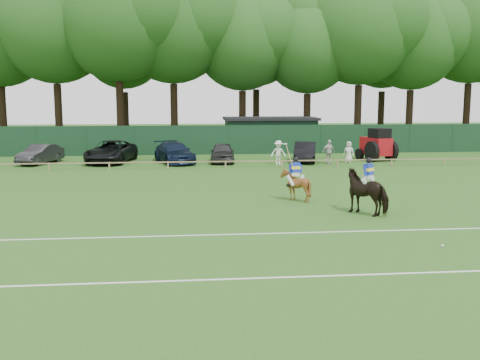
{
  "coord_description": "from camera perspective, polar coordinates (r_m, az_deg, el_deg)",
  "views": [
    {
      "loc": [
        -1.91,
        -20.83,
        5.02
      ],
      "look_at": [
        0.5,
        3.0,
        1.4
      ],
      "focal_mm": 42.0,
      "sensor_mm": 36.0,
      "label": 1
    }
  ],
  "objects": [
    {
      "name": "sedan_navy",
      "position": [
        42.37,
        -6.68,
        2.78
      ],
      "size": [
        3.56,
        5.68,
        1.53
      ],
      "primitive_type": "imported",
      "rotation": [
        0.0,
        0.0,
        0.29
      ],
      "color": "#0F1B32",
      "rests_on": "ground"
    },
    {
      "name": "sedan_grey",
      "position": [
        44.04,
        -19.64,
        2.48
      ],
      "size": [
        2.83,
        4.58,
        1.42
      ],
      "primitive_type": "imported",
      "rotation": [
        0.0,
        0.0,
        -0.33
      ],
      "color": "#28282A",
      "rests_on": "ground"
    },
    {
      "name": "tree_row",
      "position": [
        56.19,
        -1.76,
        3.47
      ],
      "size": [
        96.0,
        12.0,
        21.0
      ],
      "primitive_type": null,
      "color": "#26561C",
      "rests_on": "ground"
    },
    {
      "name": "hatch_grey",
      "position": [
        42.44,
        -1.79,
        2.8
      ],
      "size": [
        2.05,
        4.45,
        1.48
      ],
      "primitive_type": "imported",
      "rotation": [
        0.0,
        0.0,
        -0.07
      ],
      "color": "#2F2F32",
      "rests_on": "ground"
    },
    {
      "name": "perimeter_fence",
      "position": [
        48.02,
        -3.48,
        4.08
      ],
      "size": [
        92.08,
        0.08,
        2.5
      ],
      "color": "#14351E",
      "rests_on": "ground"
    },
    {
      "name": "pitch_lines",
      "position": [
        18.15,
        0.5,
        -7.45
      ],
      "size": [
        60.0,
        5.1,
        0.01
      ],
      "color": "silver",
      "rests_on": "ground"
    },
    {
      "name": "spectator_mid",
      "position": [
        41.86,
        9.01,
        2.84
      ],
      "size": [
        1.13,
        0.72,
        1.79
      ],
      "primitive_type": "imported",
      "rotation": [
        0.0,
        0.0,
        0.3
      ],
      "color": "beige",
      "rests_on": "ground"
    },
    {
      "name": "rider_chestnut",
      "position": [
        26.92,
        5.67,
        0.97
      ],
      "size": [
        0.94,
        0.57,
        2.05
      ],
      "rotation": [
        0.0,
        0.0,
        3.18
      ],
      "color": "silver",
      "rests_on": "ground"
    },
    {
      "name": "horse_chestnut",
      "position": [
        27.04,
        5.64,
        -0.52
      ],
      "size": [
        1.28,
        1.43,
        1.52
      ],
      "primitive_type": "imported",
      "rotation": [
        0.0,
        0.0,
        3.18
      ],
      "color": "brown",
      "rests_on": "ground"
    },
    {
      "name": "polo_ball",
      "position": [
        20.06,
        19.88,
        -6.3
      ],
      "size": [
        0.09,
        0.09,
        0.09
      ],
      "primitive_type": "sphere",
      "color": "silver",
      "rests_on": "ground"
    },
    {
      "name": "horse_dark",
      "position": [
        24.57,
        12.86,
        -1.17
      ],
      "size": [
        2.24,
        2.37,
        1.89
      ],
      "primitive_type": "imported",
      "rotation": [
        0.0,
        0.0,
        3.85
      ],
      "color": "black",
      "rests_on": "ground"
    },
    {
      "name": "rider_dark",
      "position": [
        24.44,
        12.95,
        0.71
      ],
      "size": [
        0.8,
        0.72,
        1.41
      ],
      "rotation": [
        0.0,
        0.0,
        3.85
      ],
      "color": "silver",
      "rests_on": "ground"
    },
    {
      "name": "estate_black",
      "position": [
        43.07,
        6.62,
        2.85
      ],
      "size": [
        2.61,
        4.79,
        1.5
      ],
      "primitive_type": "imported",
      "rotation": [
        0.0,
        0.0,
        -0.24
      ],
      "color": "black",
      "rests_on": "ground"
    },
    {
      "name": "spectator_right",
      "position": [
        42.93,
        10.99,
        2.8
      ],
      "size": [
        0.93,
        0.8,
        1.6
      ],
      "primitive_type": "imported",
      "rotation": [
        0.0,
        0.0,
        -0.45
      ],
      "color": "silver",
      "rests_on": "ground"
    },
    {
      "name": "ground",
      "position": [
        21.52,
        -0.52,
        -4.9
      ],
      "size": [
        160.0,
        160.0,
        0.0
      ],
      "primitive_type": "plane",
      "color": "#1E4C14",
      "rests_on": "ground"
    },
    {
      "name": "utility_shed",
      "position": [
        51.56,
        3.08,
        4.71
      ],
      "size": [
        8.4,
        4.4,
        3.04
      ],
      "color": "#14331E",
      "rests_on": "ground"
    },
    {
      "name": "suv_black",
      "position": [
        43.3,
        -12.96,
        2.82
      ],
      "size": [
        3.76,
        6.34,
        1.65
      ],
      "primitive_type": "imported",
      "rotation": [
        0.0,
        0.0,
        -0.18
      ],
      "color": "black",
      "rests_on": "ground"
    },
    {
      "name": "pitch_rail",
      "position": [
        39.15,
        -2.94,
        1.88
      ],
      "size": [
        62.1,
        0.1,
        0.5
      ],
      "color": "#997F5B",
      "rests_on": "ground"
    },
    {
      "name": "spectator_left",
      "position": [
        41.07,
        3.92,
        2.79
      ],
      "size": [
        1.16,
        0.69,
        1.76
      ],
      "primitive_type": "imported",
      "rotation": [
        0.0,
        0.0,
        0.03
      ],
      "color": "silver",
      "rests_on": "ground"
    },
    {
      "name": "tractor",
      "position": [
        44.92,
        13.76,
        3.45
      ],
      "size": [
        2.74,
        3.41,
        2.5
      ],
      "rotation": [
        0.0,
        0.0,
        0.29
      ],
      "color": "#A60F16",
      "rests_on": "ground"
    }
  ]
}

